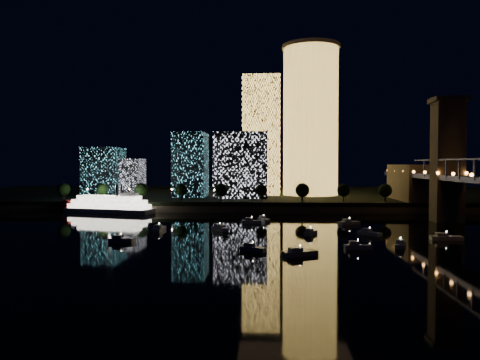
# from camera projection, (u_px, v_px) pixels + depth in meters

# --- Properties ---
(ground) EXTENTS (520.00, 520.00, 0.00)m
(ground) POSITION_uv_depth(u_px,v_px,m) (292.00, 241.00, 142.36)
(ground) COLOR black
(ground) RESTS_ON ground
(far_bank) EXTENTS (420.00, 160.00, 5.00)m
(far_bank) POSITION_uv_depth(u_px,v_px,m) (278.00, 196.00, 301.94)
(far_bank) COLOR black
(far_bank) RESTS_ON ground
(seawall) EXTENTS (420.00, 6.00, 3.00)m
(seawall) POSITION_uv_depth(u_px,v_px,m) (282.00, 209.00, 224.14)
(seawall) COLOR #6B5E4C
(seawall) RESTS_ON ground
(tower_cylindrical) EXTENTS (34.00, 34.00, 87.90)m
(tower_cylindrical) POSITION_uv_depth(u_px,v_px,m) (311.00, 120.00, 275.67)
(tower_cylindrical) COLOR #FDC151
(tower_cylindrical) RESTS_ON far_bank
(tower_rectangular) EXTENTS (22.06, 22.06, 70.18)m
(tower_rectangular) POSITION_uv_depth(u_px,v_px,m) (261.00, 136.00, 279.67)
(tower_rectangular) COLOR #FDC151
(tower_rectangular) RESTS_ON far_bank
(midrise_blocks) EXTENTS (103.28, 33.31, 35.93)m
(midrise_blocks) POSITION_uv_depth(u_px,v_px,m) (183.00, 168.00, 263.31)
(midrise_blocks) COLOR white
(midrise_blocks) RESTS_ON far_bank
(riverboat) EXTENTS (47.90, 20.45, 14.17)m
(riverboat) POSITION_uv_depth(u_px,v_px,m) (105.00, 205.00, 223.38)
(riverboat) COLOR silver
(riverboat) RESTS_ON ground
(motorboats) EXTENTS (107.13, 77.67, 2.78)m
(motorboats) POSITION_uv_depth(u_px,v_px,m) (295.00, 233.00, 151.62)
(motorboats) COLOR silver
(motorboats) RESTS_ON ground
(esplanade_trees) EXTENTS (166.53, 6.97, 8.98)m
(esplanade_trees) POSITION_uv_depth(u_px,v_px,m) (226.00, 190.00, 231.33)
(esplanade_trees) COLOR black
(esplanade_trees) RESTS_ON far_bank
(street_lamps) EXTENTS (132.70, 0.70, 5.65)m
(street_lamps) POSITION_uv_depth(u_px,v_px,m) (215.00, 192.00, 237.70)
(street_lamps) COLOR black
(street_lamps) RESTS_ON far_bank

